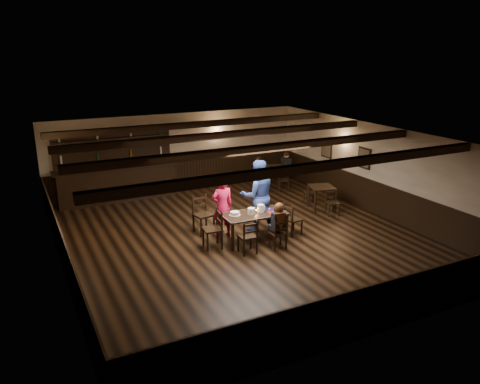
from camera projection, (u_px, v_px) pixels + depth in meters
name	position (u px, v px, depth m)	size (l,w,h in m)	color
ground	(242.00, 237.00, 12.47)	(10.00, 10.00, 0.00)	black
room_shell	(242.00, 174.00, 11.99)	(9.02, 10.02, 2.71)	beige
dining_table	(254.00, 216.00, 12.08)	(1.68, 0.87, 0.75)	black
chair_near_left	(249.00, 235.00, 11.32)	(0.42, 0.40, 0.87)	black
chair_near_right	(279.00, 232.00, 11.61)	(0.39, 0.37, 0.79)	black
chair_end_left	(216.00, 226.00, 11.70)	(0.49, 0.51, 0.99)	black
chair_end_right	(291.00, 217.00, 12.48)	(0.42, 0.44, 0.87)	black
chair_far_pushed	(202.00, 211.00, 12.68)	(0.55, 0.54, 1.03)	black
woman_pink	(222.00, 207.00, 12.31)	(0.61, 0.40, 1.67)	#E31A44
man_blue	(257.00, 196.00, 12.70)	(0.97, 0.75, 1.99)	navy
seated_person	(279.00, 218.00, 11.55)	(0.32, 0.48, 0.77)	black
cake	(235.00, 214.00, 11.92)	(0.29, 0.29, 0.09)	white
plate_stack_a	(251.00, 211.00, 11.96)	(0.18, 0.18, 0.17)	white
plate_stack_b	(261.00, 208.00, 12.13)	(0.17, 0.17, 0.20)	white
tea_light	(256.00, 211.00, 12.17)	(0.05, 0.05, 0.06)	#A5A8AD
salt_shaker	(269.00, 210.00, 12.13)	(0.04, 0.04, 0.10)	silver
pepper_shaker	(271.00, 211.00, 12.11)	(0.04, 0.04, 0.09)	#A5A8AD
drink_glass	(264.00, 208.00, 12.27)	(0.07, 0.07, 0.11)	silver
menu_red	(274.00, 212.00, 12.14)	(0.33, 0.23, 0.00)	maroon
menu_blue	(269.00, 209.00, 12.39)	(0.27, 0.19, 0.00)	#0E0E47
bar_counter	(117.00, 179.00, 15.33)	(4.00, 0.70, 2.20)	black
back_table_a	(322.00, 190.00, 14.44)	(0.88, 0.88, 0.75)	black
back_table_b	(275.00, 169.00, 16.86)	(0.93, 0.93, 0.75)	black
bg_patron_left	(259.00, 166.00, 16.62)	(0.25, 0.36, 0.69)	black
bg_patron_right	(286.00, 162.00, 17.09)	(0.23, 0.37, 0.76)	black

